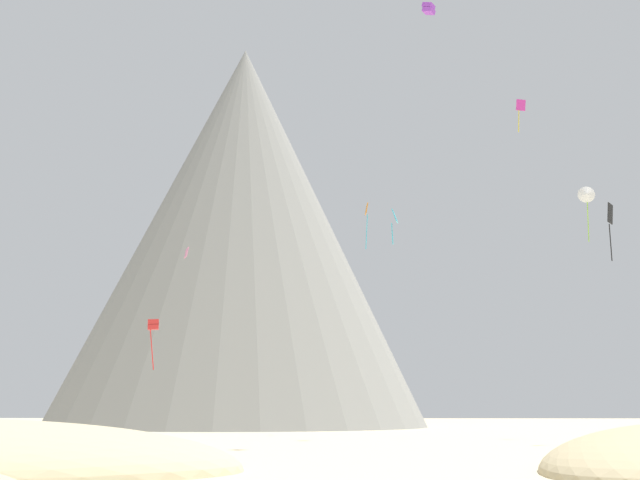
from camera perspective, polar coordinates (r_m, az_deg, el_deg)
The scene contains 11 objects.
bush_near_right at distance 42.79m, azimuth 19.61°, elevation -14.34°, with size 1.19×1.19×0.59m, color #477238.
bush_near_left at distance 30.15m, azimuth -15.74°, elevation -15.90°, with size 2.71×2.71×0.52m, color #668C4C.
rock_massif at distance 121.41m, azimuth -4.88°, elevation -0.65°, with size 66.47×66.47×58.62m.
kite_white_mid at distance 78.38m, azimuth 18.58°, elevation 3.07°, with size 1.61×0.57×5.33m.
kite_black_mid at distance 65.39m, azimuth 20.11°, elevation 1.44°, with size 0.76×0.81×4.62m.
kite_orange_mid at distance 85.90m, azimuth 3.36°, elevation 1.85°, with size 0.40×1.12×5.08m.
kite_red_low at distance 60.25m, azimuth -11.88°, elevation -6.03°, with size 0.97×0.95×3.69m.
kite_cyan_mid at distance 70.75m, azimuth 5.36°, elevation 1.51°, with size 0.65×0.96×3.19m.
kite_violet_high at distance 63.56m, azimuth 7.80°, elevation 16.13°, with size 1.10×1.07×0.94m.
kite_pink_mid at distance 81.39m, azimuth -9.56°, elevation -0.90°, with size 0.62×1.01×1.10m.
kite_magenta_high at distance 84.61m, azimuth 14.19°, elevation 9.17°, with size 1.04×0.36×3.48m.
Camera 1 is at (3.53, -23.75, 2.52)m, focal length 44.60 mm.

